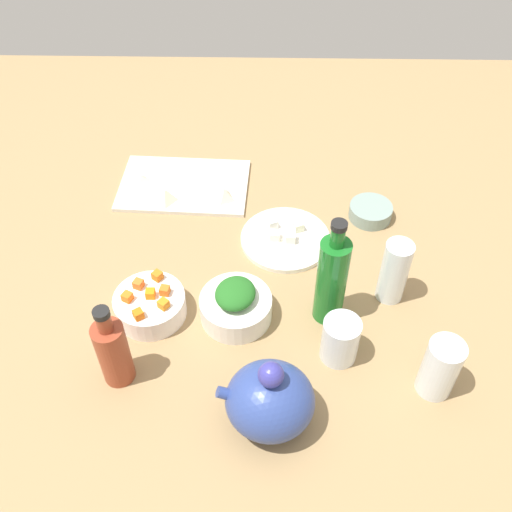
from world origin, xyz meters
The scene contains 27 objects.
tabletop centered at (0.00, 0.00, 1.50)cm, with size 190.00×190.00×3.00cm, color #997B50.
cutting_board centered at (18.76, -28.54, 3.50)cm, with size 31.97×21.14×1.00cm, color silver.
plate_tofu centered at (-6.57, -9.64, 3.60)cm, with size 20.53×20.53×1.20cm, color white.
bowl_greens centered at (3.83, 12.29, 5.73)cm, with size 14.57×14.57×5.45cm, color white.
bowl_carrots centered at (21.25, 11.89, 5.55)cm, with size 14.48×14.48×5.09cm, color white.
bowl_small_side centered at (-26.93, -18.15, 4.72)cm, with size 10.14×10.14×3.44cm, color gray.
teapot centered at (-3.03, 35.21, 9.68)cm, with size 16.96×14.60×16.78cm.
bottle_0 centered at (25.12, 26.69, 10.93)cm, with size 5.82×5.82×19.56cm.
bottle_1 centered at (-14.79, 11.36, 13.85)cm, with size 6.00×6.00×25.70cm.
drinking_glass_0 centered at (-33.35, 28.10, 9.41)cm, with size 6.61×6.61×12.83cm, color white.
drinking_glass_1 centered at (-16.28, 21.27, 7.89)cm, with size 7.17×7.17×9.78cm, color white.
drinking_glass_2 centered at (-28.16, 6.07, 10.44)cm, with size 5.69×5.69×14.87cm, color white.
carrot_cube_0 centered at (23.60, 9.17, 8.99)cm, with size 1.80×1.80×1.80cm, color orange.
carrot_cube_1 centered at (22.39, 16.86, 8.99)cm, with size 1.80×1.80×1.80cm, color orange.
carrot_cube_2 centered at (25.27, 12.57, 8.99)cm, with size 1.80×1.80×1.80cm, color orange.
carrot_cube_3 centered at (20.81, 11.64, 8.99)cm, with size 1.80×1.80×1.80cm, color orange.
carrot_cube_4 centered at (18.04, 10.78, 8.99)cm, with size 1.80×1.80×1.80cm, color orange.
carrot_cube_5 centered at (20.06, 6.87, 8.99)cm, with size 1.80×1.80×1.80cm, color orange.
carrot_cube_6 centered at (17.87, 14.22, 8.99)cm, with size 1.80×1.80×1.80cm, color orange.
chopped_greens_mound centered at (3.83, 12.29, 10.22)cm, with size 8.85×7.93×3.54cm, color #236521.
tofu_cube_0 centered at (-3.50, -13.01, 5.30)cm, with size 2.20×2.20×2.20cm, color white.
tofu_cube_1 centered at (-9.48, -12.16, 5.30)cm, with size 2.20×2.20×2.20cm, color #EDEECB.
tofu_cube_2 centered at (-7.67, -8.37, 5.30)cm, with size 2.20×2.20×2.20cm, color white.
tofu_cube_3 centered at (-4.04, -8.96, 5.30)cm, with size 2.20×2.20×2.20cm, color white.
dumpling_0 centered at (29.45, -28.61, 5.20)cm, with size 4.60×4.36×2.41cm, color beige.
dumpling_1 centered at (22.41, -22.24, 5.53)cm, with size 4.80×4.32×3.05cm, color beige.
dumpling_2 centered at (8.09, -22.94, 5.58)cm, with size 4.01×3.75×3.15cm, color beige.
Camera 1 is at (-1.67, 85.89, 98.99)cm, focal length 41.21 mm.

